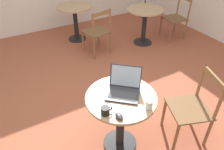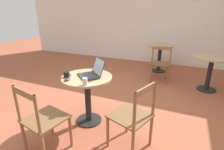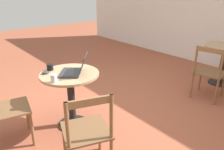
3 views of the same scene
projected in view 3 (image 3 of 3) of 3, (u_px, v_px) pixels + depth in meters
ground_plane at (110, 114)px, 3.22m from camera, size 16.00×16.00×0.00m
cafe_table_near at (71, 87)px, 2.77m from camera, size 0.73×0.73×0.75m
cafe_table_far at (224, 56)px, 4.05m from camera, size 0.73×0.73×0.75m
chair_near_front at (5, 109)px, 2.47m from camera, size 0.52×0.52×0.89m
chair_near_right at (87, 133)px, 2.08m from camera, size 0.56×0.56×0.89m
chair_far_front at (209, 73)px, 3.52m from camera, size 0.51×0.51×0.89m
laptop at (75, 70)px, 2.67m from camera, size 0.46×0.46×0.24m
mouse at (45, 73)px, 2.67m from camera, size 0.06×0.10×0.03m
mug at (50, 67)px, 2.79m from camera, size 0.12×0.08×0.08m
drinking_glass at (54, 78)px, 2.42m from camera, size 0.07×0.07×0.09m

